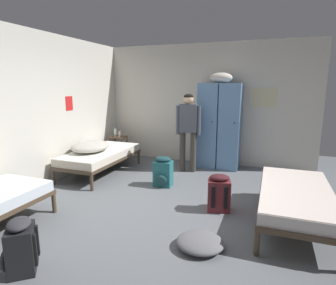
# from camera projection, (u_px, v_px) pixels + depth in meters

# --- Properties ---
(ground_plane) EXTENTS (8.79, 8.79, 0.00)m
(ground_plane) POSITION_uv_depth(u_px,v_px,m) (162.00, 208.00, 4.21)
(ground_plane) COLOR slate
(room_backdrop) EXTENTS (4.86, 5.56, 2.73)m
(room_backdrop) POSITION_uv_depth(u_px,v_px,m) (126.00, 108.00, 5.57)
(room_backdrop) COLOR beige
(room_backdrop) RESTS_ON ground_plane
(locker_bank) EXTENTS (0.90, 0.55, 2.07)m
(locker_bank) POSITION_uv_depth(u_px,v_px,m) (219.00, 124.00, 6.15)
(locker_bank) COLOR #5B84B2
(locker_bank) RESTS_ON ground_plane
(shelf_unit) EXTENTS (0.38, 0.30, 0.57)m
(shelf_unit) POSITION_uv_depth(u_px,v_px,m) (118.00, 145.00, 6.96)
(shelf_unit) COLOR brown
(shelf_unit) RESTS_ON ground_plane
(bed_left_rear) EXTENTS (0.90, 1.90, 0.49)m
(bed_left_rear) POSITION_uv_depth(u_px,v_px,m) (101.00, 155.00, 5.81)
(bed_left_rear) COLOR #473828
(bed_left_rear) RESTS_ON ground_plane
(bed_right) EXTENTS (0.90, 1.90, 0.49)m
(bed_right) POSITION_uv_depth(u_px,v_px,m) (296.00, 196.00, 3.66)
(bed_right) COLOR #473828
(bed_right) RESTS_ON ground_plane
(bedding_heap) EXTENTS (0.70, 0.86, 0.21)m
(bedding_heap) POSITION_uv_depth(u_px,v_px,m) (91.00, 146.00, 5.67)
(bedding_heap) COLOR #B7B2A8
(bedding_heap) RESTS_ON bed_left_rear
(person_traveler) EXTENTS (0.51, 0.26, 1.63)m
(person_traveler) POSITION_uv_depth(u_px,v_px,m) (188.00, 125.00, 5.82)
(person_traveler) COLOR #3D3833
(person_traveler) RESTS_ON ground_plane
(water_bottle) EXTENTS (0.07, 0.07, 0.22)m
(water_bottle) POSITION_uv_depth(u_px,v_px,m) (116.00, 132.00, 6.94)
(water_bottle) COLOR silver
(water_bottle) RESTS_ON shelf_unit
(lotion_bottle) EXTENTS (0.05, 0.05, 0.17)m
(lotion_bottle) POSITION_uv_depth(u_px,v_px,m) (120.00, 134.00, 6.84)
(lotion_bottle) COLOR beige
(lotion_bottle) RESTS_ON shelf_unit
(backpack_maroon) EXTENTS (0.37, 0.38, 0.55)m
(backpack_maroon) POSITION_uv_depth(u_px,v_px,m) (219.00, 193.00, 4.09)
(backpack_maroon) COLOR maroon
(backpack_maroon) RESTS_ON ground_plane
(backpack_teal) EXTENTS (0.33, 0.35, 0.55)m
(backpack_teal) POSITION_uv_depth(u_px,v_px,m) (163.00, 172.00, 5.08)
(backpack_teal) COLOR #23666B
(backpack_teal) RESTS_ON ground_plane
(backpack_black) EXTENTS (0.42, 0.41, 0.55)m
(backpack_black) POSITION_uv_depth(u_px,v_px,m) (20.00, 247.00, 2.73)
(backpack_black) COLOR black
(backpack_black) RESTS_ON ground_plane
(clothes_pile_grey) EXTENTS (0.54, 0.51, 0.14)m
(clothes_pile_grey) POSITION_uv_depth(u_px,v_px,m) (200.00, 242.00, 3.16)
(clothes_pile_grey) COLOR slate
(clothes_pile_grey) RESTS_ON ground_plane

